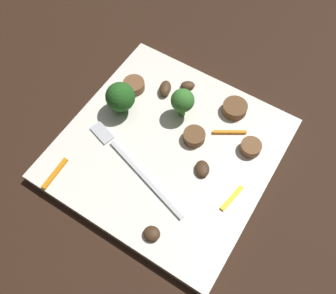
{
  "coord_description": "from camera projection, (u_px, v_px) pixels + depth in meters",
  "views": [
    {
      "loc": [
        -0.13,
        0.21,
        0.47
      ],
      "look_at": [
        0.0,
        0.0,
        0.02
      ],
      "focal_mm": 39.52,
      "sensor_mm": 36.0,
      "label": 1
    }
  ],
  "objects": [
    {
      "name": "ground_plane",
      "position": [
        168.0,
        152.0,
        0.53
      ],
      "size": [
        1.4,
        1.4,
        0.0
      ],
      "primitive_type": "plane",
      "color": "black"
    },
    {
      "name": "plate",
      "position": [
        168.0,
        150.0,
        0.52
      ],
      "size": [
        0.28,
        0.28,
        0.02
      ],
      "primitive_type": "cube",
      "color": "white",
      "rests_on": "ground_plane"
    },
    {
      "name": "fork",
      "position": [
        128.0,
        161.0,
        0.5
      ],
      "size": [
        0.18,
        0.06,
        0.0
      ],
      "rotation": [
        0.0,
        0.0,
        -0.29
      ],
      "color": "silver",
      "rests_on": "plate"
    },
    {
      "name": "broccoli_floret_0",
      "position": [
        183.0,
        101.0,
        0.51
      ],
      "size": [
        0.03,
        0.03,
        0.05
      ],
      "color": "#408630",
      "rests_on": "plate"
    },
    {
      "name": "broccoli_floret_1",
      "position": [
        120.0,
        97.0,
        0.51
      ],
      "size": [
        0.04,
        0.04,
        0.05
      ],
      "color": "#296420",
      "rests_on": "plate"
    },
    {
      "name": "sausage_slice_0",
      "position": [
        194.0,
        136.0,
        0.51
      ],
      "size": [
        0.04,
        0.04,
        0.01
      ],
      "primitive_type": "cylinder",
      "rotation": [
        0.0,
        0.0,
        1.88
      ],
      "color": "brown",
      "rests_on": "plate"
    },
    {
      "name": "sausage_slice_1",
      "position": [
        134.0,
        85.0,
        0.55
      ],
      "size": [
        0.03,
        0.03,
        0.01
      ],
      "primitive_type": "cylinder",
      "rotation": [
        0.0,
        0.0,
        1.49
      ],
      "color": "brown",
      "rests_on": "plate"
    },
    {
      "name": "sausage_slice_2",
      "position": [
        235.0,
        108.0,
        0.53
      ],
      "size": [
        0.04,
        0.04,
        0.01
      ],
      "primitive_type": "cylinder",
      "rotation": [
        0.0,
        0.0,
        2.83
      ],
      "color": "brown",
      "rests_on": "plate"
    },
    {
      "name": "sausage_slice_3",
      "position": [
        251.0,
        147.0,
        0.5
      ],
      "size": [
        0.03,
        0.03,
        0.01
      ],
      "primitive_type": "cylinder",
      "rotation": [
        0.0,
        0.0,
        0.05
      ],
      "color": "brown",
      "rests_on": "plate"
    },
    {
      "name": "mushroom_0",
      "position": [
        152.0,
        234.0,
        0.45
      ],
      "size": [
        0.02,
        0.02,
        0.01
      ],
      "primitive_type": "ellipsoid",
      "rotation": [
        0.0,
        0.0,
        3.3
      ],
      "color": "#422B19",
      "rests_on": "plate"
    },
    {
      "name": "mushroom_1",
      "position": [
        165.0,
        88.0,
        0.55
      ],
      "size": [
        0.03,
        0.03,
        0.01
      ],
      "primitive_type": "ellipsoid",
      "rotation": [
        0.0,
        0.0,
        5.12
      ],
      "color": "#4C331E",
      "rests_on": "plate"
    },
    {
      "name": "mushroom_2",
      "position": [
        202.0,
        169.0,
        0.49
      ],
      "size": [
        0.03,
        0.03,
        0.01
      ],
      "primitive_type": "ellipsoid",
      "rotation": [
        0.0,
        0.0,
        2.16
      ],
      "color": "#422B19",
      "rests_on": "plate"
    },
    {
      "name": "mushroom_3",
      "position": [
        188.0,
        85.0,
        0.56
      ],
      "size": [
        0.03,
        0.02,
        0.01
      ],
      "primitive_type": "ellipsoid",
      "rotation": [
        0.0,
        0.0,
        0.54
      ],
      "color": "#4C331E",
      "rests_on": "plate"
    },
    {
      "name": "pepper_strip_0",
      "position": [
        230.0,
        132.0,
        0.52
      ],
      "size": [
        0.04,
        0.03,
        0.0
      ],
      "primitive_type": "cube",
      "rotation": [
        0.0,
        0.0,
        0.56
      ],
      "color": "orange",
      "rests_on": "plate"
    },
    {
      "name": "pepper_strip_1",
      "position": [
        232.0,
        198.0,
        0.47
      ],
      "size": [
        0.01,
        0.04,
        0.0
      ],
      "primitive_type": "cube",
      "rotation": [
        0.0,
        0.0,
        4.53
      ],
      "color": "yellow",
      "rests_on": "plate"
    },
    {
      "name": "pepper_strip_2",
      "position": [
        55.0,
        173.0,
        0.49
      ],
      "size": [
        0.01,
        0.05,
        0.0
      ],
      "primitive_type": "cube",
      "rotation": [
        0.0,
        0.0,
        4.75
      ],
      "color": "orange",
      "rests_on": "plate"
    }
  ]
}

